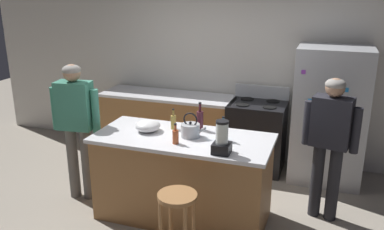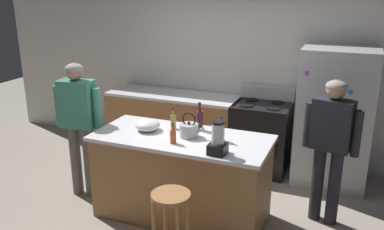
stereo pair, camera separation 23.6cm
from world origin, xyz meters
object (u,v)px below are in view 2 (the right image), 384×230
object	(u,v)px
kitchen_island	(182,177)
blender_appliance	(218,140)
refrigerator	(334,118)
bottle_cooking_sauce	(173,136)
bar_stool	(171,210)
person_by_sink_right	(331,139)
bottle_vinegar	(173,121)
tea_kettle	(189,130)
person_by_island_left	(79,117)
bottle_soda	(221,132)
stove_range	(261,137)
mixing_bowl	(148,125)
bottle_wine	(200,120)

from	to	relation	value
kitchen_island	blender_appliance	world-z (taller)	blender_appliance
refrigerator	bottle_cooking_sauce	distance (m)	2.25
bar_stool	person_by_sink_right	bearing A→B (deg)	45.75
bottle_vinegar	bar_stool	bearing A→B (deg)	-66.77
refrigerator	bar_stool	size ratio (longest dim) A/B	2.47
bottle_vinegar	tea_kettle	xyz separation A→B (m)	(0.26, -0.17, -0.01)
person_by_island_left	bottle_cooking_sauce	distance (m)	1.34
person_by_island_left	bottle_vinegar	distance (m)	1.16
refrigerator	bottle_soda	bearing A→B (deg)	-125.23
bottle_soda	bottle_vinegar	size ratio (longest dim) A/B	1.08
stove_range	person_by_island_left	size ratio (longest dim) A/B	0.69
kitchen_island	bottle_cooking_sauce	world-z (taller)	bottle_cooking_sauce
bottle_soda	person_by_island_left	bearing A→B (deg)	-178.60
mixing_bowl	tea_kettle	bearing A→B (deg)	-0.84
bottle_soda	bottle_vinegar	world-z (taller)	bottle_soda
bar_stool	blender_appliance	bearing A→B (deg)	61.01
blender_appliance	bottle_vinegar	bearing A→B (deg)	144.74
bottle_cooking_sauce	person_by_sink_right	bearing A→B (deg)	25.52
person_by_sink_right	tea_kettle	distance (m)	1.48
mixing_bowl	bottle_cooking_sauce	bearing A→B (deg)	-29.73
kitchen_island	refrigerator	world-z (taller)	refrigerator
blender_appliance	person_by_island_left	bearing A→B (deg)	170.87
stove_range	mixing_bowl	xyz separation A→B (m)	(-0.95, -1.49, 0.53)
stove_range	bottle_vinegar	size ratio (longest dim) A/B	4.81
refrigerator	stove_range	bearing A→B (deg)	178.49
stove_range	bottle_cooking_sauce	bearing A→B (deg)	-106.82
bottle_wine	blender_appliance	bearing A→B (deg)	-54.30
refrigerator	person_by_sink_right	size ratio (longest dim) A/B	1.11
bottle_wine	mixing_bowl	distance (m)	0.58
kitchen_island	blender_appliance	xyz separation A→B (m)	(0.51, -0.29, 0.61)
kitchen_island	tea_kettle	size ratio (longest dim) A/B	6.89
kitchen_island	person_by_sink_right	size ratio (longest dim) A/B	1.19
blender_appliance	tea_kettle	distance (m)	0.54
person_by_island_left	bottle_vinegar	xyz separation A→B (m)	(1.14, 0.19, 0.04)
bar_stool	mixing_bowl	size ratio (longest dim) A/B	2.60
person_by_island_left	bottle_wine	distance (m)	1.45
tea_kettle	bottle_cooking_sauce	bearing A→B (deg)	-108.19
stove_range	tea_kettle	distance (m)	1.66
bottle_cooking_sauce	bottle_vinegar	bearing A→B (deg)	114.59
kitchen_island	bottle_vinegar	xyz separation A→B (m)	(-0.18, 0.20, 0.56)
kitchen_island	person_by_island_left	distance (m)	1.42
refrigerator	blender_appliance	distance (m)	2.04
stove_range	tea_kettle	xyz separation A→B (m)	(-0.45, -1.50, 0.54)
kitchen_island	bottle_vinegar	bearing A→B (deg)	133.11
bottle_soda	mixing_bowl	world-z (taller)	bottle_soda
bottle_soda	tea_kettle	distance (m)	0.35
person_by_sink_right	tea_kettle	xyz separation A→B (m)	(-1.40, -0.47, 0.07)
mixing_bowl	refrigerator	bearing A→B (deg)	38.00
person_by_island_left	bottle_vinegar	bearing A→B (deg)	9.62
kitchen_island	stove_range	xyz separation A→B (m)	(0.53, 1.52, 0.01)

